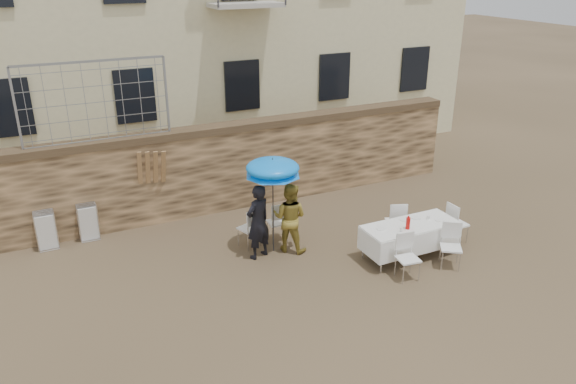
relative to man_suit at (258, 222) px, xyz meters
name	(u,v)px	position (x,y,z in m)	size (l,w,h in m)	color
ground	(319,304)	(0.32, -2.18, -0.84)	(80.00, 80.00, 0.00)	brown
stone_wall	(227,167)	(0.32, 2.82, 0.26)	(13.00, 0.50, 2.20)	brown
chain_link_fence	(95,102)	(-2.68, 2.82, 2.26)	(3.20, 0.06, 1.80)	gray
man_suit	(258,222)	(0.00, 0.00, 0.00)	(0.61, 0.40, 1.68)	black
woman_dress	(290,218)	(0.75, 0.00, -0.05)	(0.77, 0.60, 1.58)	gold
umbrella	(273,171)	(0.40, 0.10, 1.07)	(1.19, 1.19, 2.03)	#3F3F44
couple_chair_left	(249,227)	(0.00, 0.55, -0.36)	(0.48, 0.48, 0.96)	white
couple_chair_right	(277,221)	(0.70, 0.55, -0.36)	(0.48, 0.48, 0.96)	white
banquet_table	(411,226)	(2.97, -1.38, -0.11)	(2.10, 0.85, 0.78)	white
soda_bottle	(408,223)	(2.77, -1.53, 0.06)	(0.09, 0.09, 0.26)	red
table_chair_front_left	(408,258)	(2.37, -2.13, -0.36)	(0.48, 0.48, 0.96)	white
table_chair_front_right	(451,247)	(3.47, -2.13, -0.36)	(0.48, 0.48, 0.96)	white
table_chair_back	(396,220)	(3.17, -0.58, -0.36)	(0.48, 0.48, 0.96)	white
table_chair_side	(457,223)	(4.37, -1.28, -0.36)	(0.48, 0.48, 0.96)	white
chair_stack_left	(46,227)	(-4.12, 2.54, -0.38)	(0.46, 0.47, 0.92)	white
chair_stack_right	(87,220)	(-3.22, 2.54, -0.38)	(0.46, 0.40, 0.92)	white
wood_planks	(154,186)	(-1.62, 2.61, 0.16)	(0.70, 0.20, 2.00)	#A37749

